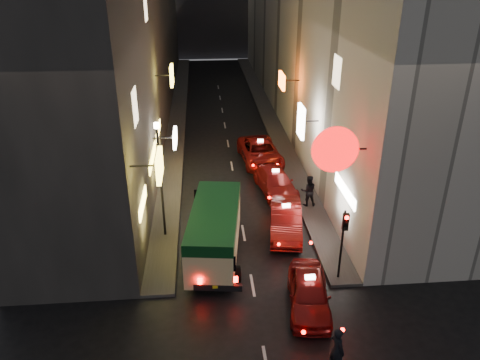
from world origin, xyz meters
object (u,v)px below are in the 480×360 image
object	(u,v)px
minibus	(215,228)
lamp_post	(160,173)
taxi_near	(309,290)
traffic_light	(344,231)
pedestrian_crossing	(337,347)

from	to	relation	value
minibus	lamp_post	bearing A→B (deg)	140.92
taxi_near	minibus	bearing A→B (deg)	133.68
traffic_light	taxi_near	bearing A→B (deg)	-138.59
taxi_near	pedestrian_crossing	distance (m)	3.40
taxi_near	lamp_post	size ratio (longest dim) A/B	0.89
traffic_light	lamp_post	size ratio (longest dim) A/B	0.56
pedestrian_crossing	minibus	bearing A→B (deg)	6.09
traffic_light	lamp_post	world-z (taller)	lamp_post
traffic_light	lamp_post	xyz separation A→B (m)	(-8.20, 4.53, 1.04)
taxi_near	traffic_light	bearing A→B (deg)	41.41
minibus	pedestrian_crossing	distance (m)	8.45
traffic_light	pedestrian_crossing	bearing A→B (deg)	-107.14
traffic_light	lamp_post	distance (m)	9.42
pedestrian_crossing	traffic_light	world-z (taller)	traffic_light
minibus	lamp_post	size ratio (longest dim) A/B	1.04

